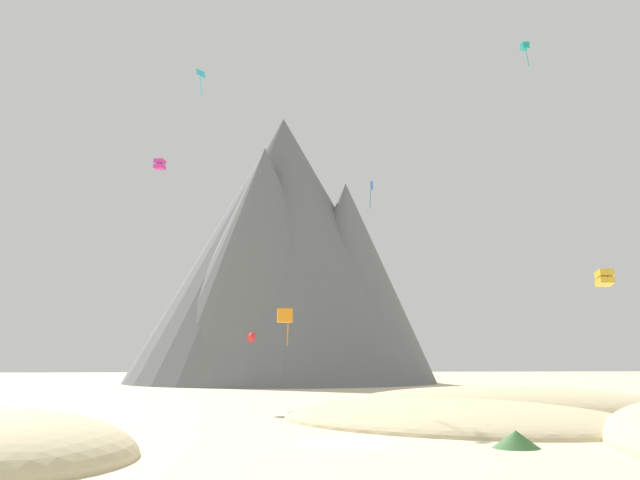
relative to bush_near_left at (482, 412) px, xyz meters
name	(u,v)px	position (x,y,z in m)	size (l,w,h in m)	color
ground_plane	(352,442)	(-11.19, -12.48, -0.42)	(400.00, 400.00, 0.00)	beige
dune_foreground_left	(508,412)	(4.07, 5.27, -0.42)	(27.93, 12.88, 3.94)	beige
dune_midground	(451,422)	(-3.04, -2.56, -0.42)	(25.10, 18.62, 2.86)	#CCBA8E
bush_near_left	(482,412)	(0.00, 0.00, 0.00)	(1.38, 1.38, 0.83)	#386633
bush_scatter_east	(571,424)	(1.45, -9.91, 0.04)	(2.43, 2.43, 0.91)	#668C4C
bush_far_left	(371,416)	(-7.98, -1.11, -0.14)	(1.24, 1.24, 0.56)	#386633
bush_mid_center	(516,439)	(-4.19, -15.75, -0.03)	(2.16, 2.16, 0.78)	#386633
rock_massif	(287,254)	(-8.13, 75.07, 22.56)	(77.82, 77.82, 49.89)	slate
kite_gold_low	(605,278)	(15.47, 9.88, 10.74)	(1.41, 1.48, 1.50)	gold
kite_red_low	(251,337)	(-15.13, 42.24, 6.49)	(1.47, 1.24, 1.40)	red
kite_magenta_mid	(160,164)	(-25.93, 28.25, 25.15)	(1.35, 1.34, 1.11)	#D1339E
kite_orange_low	(285,316)	(-12.97, 10.25, 7.18)	(1.24, 1.24, 3.06)	orange
kite_blue_high	(371,189)	(1.68, 45.62, 27.55)	(0.51, 0.77, 4.13)	blue
kite_cyan_high	(201,76)	(-21.19, 20.22, 32.39)	(0.97, 0.93, 2.79)	#33BCDB
kite_teal_high	(525,46)	(12.50, 16.81, 36.00)	(0.79, 0.75, 2.66)	teal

